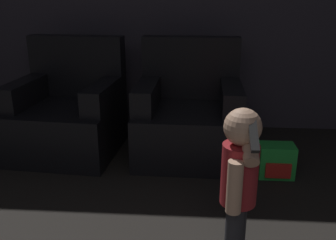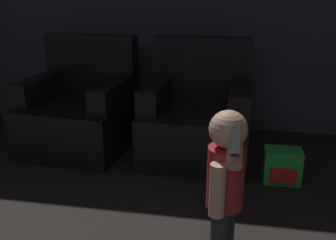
{
  "view_description": "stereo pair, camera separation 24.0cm",
  "coord_description": "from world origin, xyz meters",
  "px_view_note": "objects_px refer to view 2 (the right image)",
  "views": [
    {
      "loc": [
        0.2,
        0.85,
        1.31
      ],
      "look_at": [
        0.04,
        3.12,
        0.53
      ],
      "focal_mm": 40.0,
      "sensor_mm": 36.0,
      "label": 1
    },
    {
      "loc": [
        0.44,
        0.88,
        1.31
      ],
      "look_at": [
        0.04,
        3.12,
        0.53
      ],
      "focal_mm": 40.0,
      "sensor_mm": 36.0,
      "label": 2
    }
  ],
  "objects_px": {
    "armchair_right": "(197,117)",
    "toy_backpack": "(282,166)",
    "person_toddler": "(226,178)",
    "armchair_left": "(81,110)"
  },
  "relations": [
    {
      "from": "person_toddler",
      "to": "toy_backpack",
      "type": "relative_size",
      "value": 3.13
    },
    {
      "from": "person_toddler",
      "to": "toy_backpack",
      "type": "xyz_separation_m",
      "value": [
        0.39,
        0.93,
        -0.35
      ]
    },
    {
      "from": "armchair_right",
      "to": "toy_backpack",
      "type": "height_order",
      "value": "armchair_right"
    },
    {
      "from": "armchair_left",
      "to": "toy_backpack",
      "type": "distance_m",
      "value": 1.73
    },
    {
      "from": "armchair_right",
      "to": "toy_backpack",
      "type": "bearing_deg",
      "value": -29.67
    },
    {
      "from": "person_toddler",
      "to": "armchair_left",
      "type": "bearing_deg",
      "value": -118.73
    },
    {
      "from": "armchair_right",
      "to": "person_toddler",
      "type": "distance_m",
      "value": 1.36
    },
    {
      "from": "armchair_right",
      "to": "person_toddler",
      "type": "height_order",
      "value": "armchair_right"
    },
    {
      "from": "armchair_left",
      "to": "person_toddler",
      "type": "xyz_separation_m",
      "value": [
        1.29,
        -1.33,
        0.15
      ]
    },
    {
      "from": "armchair_left",
      "to": "armchair_right",
      "type": "relative_size",
      "value": 1.0
    }
  ]
}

